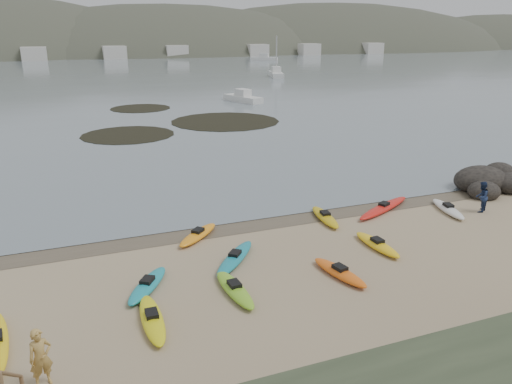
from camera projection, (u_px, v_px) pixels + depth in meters
name	position (u px, v px, depth m)	size (l,w,h in m)	color
ground	(256.00, 220.00, 25.19)	(600.00, 600.00, 0.00)	tan
wet_sand	(258.00, 222.00, 24.92)	(60.00, 60.00, 0.00)	brown
water	(69.00, 45.00, 290.60)	(1200.00, 1200.00, 0.00)	slate
kayaks	(278.00, 253.00, 21.13)	(22.29, 9.36, 0.34)	yellow
person_west	(41.00, 358.00, 13.32)	(0.62, 0.41, 1.70)	tan
person_east	(482.00, 197.00, 26.11)	(0.80, 0.62, 1.65)	navy
rock_cluster	(491.00, 185.00, 30.06)	(5.18, 3.79, 1.70)	black
kelp_mats	(181.00, 122.00, 51.61)	(20.15, 23.25, 0.04)	black
moored_boats	(80.00, 74.00, 100.12)	(105.34, 87.46, 1.38)	silver
far_hills	(177.00, 90.00, 215.40)	(550.00, 135.00, 80.00)	#384235
far_town	(104.00, 53.00, 154.92)	(199.00, 5.00, 4.00)	beige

